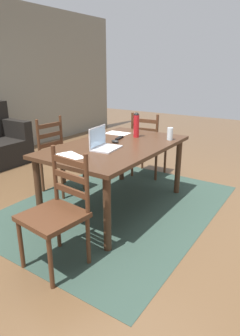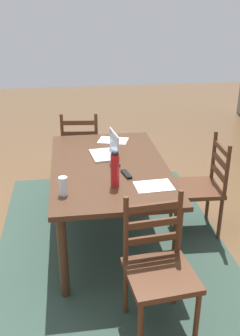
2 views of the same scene
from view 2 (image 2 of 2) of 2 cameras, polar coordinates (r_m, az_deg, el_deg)
The scene contains 13 objects.
ground_plane at distance 3.76m, azimuth -1.54°, elevation -9.99°, with size 14.00×14.00×0.00m, color brown.
area_rug at distance 3.76m, azimuth -1.54°, elevation -9.95°, with size 2.72×2.09×0.01m, color #2D4238.
dining_table at distance 3.44m, azimuth -1.66°, elevation -0.73°, with size 1.69×1.02×0.75m.
chair_right_far at distance 2.62m, azimuth 5.82°, elevation -14.91°, with size 0.48×0.48×0.95m.
chair_far_head at distance 3.72m, azimuth 12.05°, elevation -2.80°, with size 0.46×0.46×0.95m.
chair_left_near at distance 4.55m, azimuth -5.86°, elevation 2.68°, with size 0.48×0.48×0.95m.
laptop at distance 3.59m, azimuth -1.80°, elevation 2.76°, with size 0.34×0.26×0.23m.
water_bottle at distance 2.95m, azimuth -0.71°, elevation -0.02°, with size 0.07×0.07×0.30m.
drinking_glass at distance 2.88m, azimuth -8.49°, elevation -2.69°, with size 0.07×0.07×0.15m, color silver.
computer_mouse at distance 3.35m, azimuth -0.75°, elevation 0.48°, with size 0.06×0.10×0.03m, color black.
tv_remote at distance 3.19m, azimuth 0.95°, elevation -0.92°, with size 0.04×0.17×0.02m, color black.
paper_stack_left at distance 3.99m, azimuth -1.04°, elevation 4.17°, with size 0.21×0.30×0.00m, color white.
paper_stack_right at distance 3.02m, azimuth 5.08°, elevation -2.68°, with size 0.21×0.30×0.00m, color white.
Camera 2 is at (3.11, -0.34, 2.10)m, focal length 40.70 mm.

